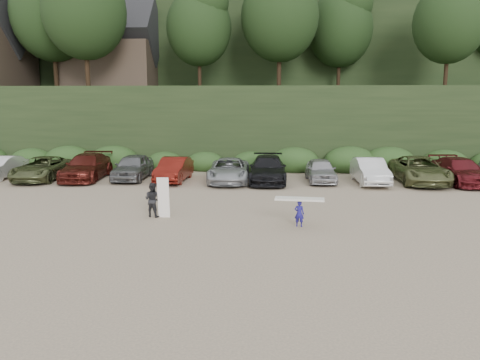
{
  "coord_description": "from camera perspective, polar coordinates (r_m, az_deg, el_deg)",
  "views": [
    {
      "loc": [
        2.28,
        -18.54,
        5.02
      ],
      "look_at": [
        0.94,
        3.0,
        1.3
      ],
      "focal_mm": 35.0,
      "sensor_mm": 36.0,
      "label": 1
    }
  ],
  "objects": [
    {
      "name": "hillside_backdrop",
      "position": [
        54.88,
        0.91,
        16.27
      ],
      "size": [
        90.0,
        41.5,
        28.0
      ],
      "color": "black",
      "rests_on": "ground"
    },
    {
      "name": "parked_cars",
      "position": [
        28.95,
        1.25,
        1.33
      ],
      "size": [
        39.43,
        5.96,
        1.62
      ],
      "color": "#9B9B9F",
      "rests_on": "ground"
    },
    {
      "name": "ground",
      "position": [
        19.34,
        -3.35,
        -5.28
      ],
      "size": [
        120.0,
        120.0,
        0.0
      ],
      "primitive_type": "plane",
      "color": "tan",
      "rests_on": "ground"
    },
    {
      "name": "child_surfer",
      "position": [
        18.78,
        7.25,
        -3.31
      ],
      "size": [
        1.99,
        0.74,
        1.17
      ],
      "color": "navy",
      "rests_on": "ground"
    },
    {
      "name": "adult_surfer",
      "position": [
        20.54,
        -10.51,
        -2.35
      ],
      "size": [
        1.22,
        0.77,
        1.77
      ],
      "color": "black",
      "rests_on": "ground"
    }
  ]
}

